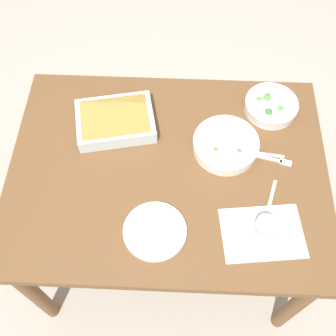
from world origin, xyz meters
TOP-DOWN VIEW (x-y plane):
  - ground_plane at (0.00, 0.00)m, footprint 6.00×6.00m
  - dining_table at (0.00, 0.00)m, footprint 1.20×0.90m
  - placemat at (-0.34, 0.25)m, footprint 0.30×0.23m
  - stew_bowl at (-0.22, -0.09)m, footprint 0.25×0.25m
  - broccoli_bowl at (-0.40, -0.29)m, footprint 0.22×0.22m
  - baking_dish at (0.22, -0.19)m, footprint 0.34×0.28m
  - drink_cup at (-0.34, 0.25)m, footprint 0.07×0.07m
  - side_plate at (0.03, 0.26)m, footprint 0.22×0.22m
  - spoon_by_stew at (-0.33, -0.08)m, footprint 0.18×0.04m
  - spoon_by_broccoli at (-0.40, -0.25)m, footprint 0.03×0.18m
  - spoon_spare at (-0.37, 0.15)m, footprint 0.07×0.17m
  - fork_on_table at (-0.39, -0.05)m, footprint 0.18×0.06m

SIDE VIEW (x-z plane):
  - ground_plane at x=0.00m, z-range 0.00..0.00m
  - dining_table at x=0.00m, z-range 0.28..1.02m
  - placemat at x=-0.34m, z-range 0.74..0.74m
  - fork_on_table at x=-0.39m, z-range 0.74..0.75m
  - spoon_by_stew at x=-0.33m, z-range 0.74..0.75m
  - spoon_by_broccoli at x=-0.40m, z-range 0.74..0.75m
  - spoon_spare at x=-0.37m, z-range 0.74..0.75m
  - side_plate at x=0.03m, z-range 0.74..0.75m
  - broccoli_bowl at x=-0.40m, z-range 0.74..0.80m
  - stew_bowl at x=-0.22m, z-range 0.74..0.80m
  - baking_dish at x=0.22m, z-range 0.74..0.80m
  - drink_cup at x=-0.34m, z-range 0.74..0.82m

